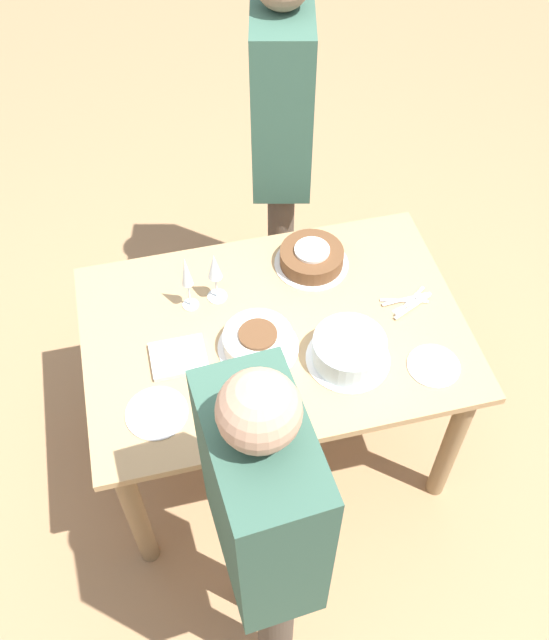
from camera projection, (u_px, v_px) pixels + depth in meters
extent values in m
plane|color=#A87F56|center=(274.00, 438.00, 3.04)|extent=(12.00, 12.00, 0.00)
cube|color=tan|center=(274.00, 332.00, 2.46)|extent=(1.31, 0.90, 0.03)
cylinder|color=#8E724D|center=(385.00, 294.00, 3.07)|extent=(0.07, 0.07, 0.73)
cylinder|color=#8E724D|center=(115.00, 345.00, 2.90)|extent=(0.07, 0.07, 0.73)
cylinder|color=#8E724D|center=(452.00, 444.00, 2.61)|extent=(0.07, 0.07, 0.73)
cylinder|color=#8E724D|center=(136.00, 514.00, 2.44)|extent=(0.07, 0.07, 0.73)
cylinder|color=white|center=(258.00, 347.00, 2.40)|extent=(0.27, 0.27, 0.01)
cylinder|color=white|center=(258.00, 341.00, 2.37)|extent=(0.23, 0.23, 0.06)
cylinder|color=brown|center=(258.00, 334.00, 2.34)|extent=(0.13, 0.13, 0.01)
cylinder|color=white|center=(311.00, 263.00, 2.64)|extent=(0.27, 0.27, 0.01)
cylinder|color=brown|center=(312.00, 257.00, 2.61)|extent=(0.23, 0.23, 0.06)
cylinder|color=white|center=(312.00, 250.00, 2.58)|extent=(0.13, 0.13, 0.01)
cylinder|color=white|center=(348.00, 358.00, 2.37)|extent=(0.28, 0.28, 0.01)
cylinder|color=silver|center=(349.00, 350.00, 2.33)|extent=(0.24, 0.24, 0.09)
cylinder|color=silver|center=(217.00, 296.00, 2.54)|extent=(0.07, 0.07, 0.00)
cylinder|color=silver|center=(216.00, 286.00, 2.49)|extent=(0.01, 0.01, 0.10)
cone|color=silver|center=(214.00, 266.00, 2.41)|extent=(0.05, 0.05, 0.11)
cylinder|color=silver|center=(191.00, 305.00, 2.51)|extent=(0.06, 0.06, 0.00)
cylinder|color=silver|center=(189.00, 294.00, 2.47)|extent=(0.01, 0.01, 0.11)
cone|color=silver|center=(186.00, 271.00, 2.38)|extent=(0.04, 0.04, 0.13)
cylinder|color=silver|center=(434.00, 366.00, 2.35)|extent=(0.18, 0.18, 0.01)
cylinder|color=silver|center=(157.00, 413.00, 2.23)|extent=(0.20, 0.20, 0.01)
cube|color=silver|center=(412.00, 302.00, 2.52)|extent=(0.17, 0.06, 0.00)
cube|color=silver|center=(404.00, 301.00, 2.52)|extent=(0.17, 0.06, 0.00)
cube|color=silver|center=(404.00, 299.00, 2.52)|extent=(0.17, 0.02, 0.00)
cube|color=silver|center=(412.00, 307.00, 2.50)|extent=(0.16, 0.08, 0.00)
cube|color=silver|center=(410.00, 302.00, 2.51)|extent=(0.15, 0.11, 0.00)
cube|color=silver|center=(178.00, 357.00, 2.36)|extent=(0.18, 0.15, 0.02)
cylinder|color=#4C4238|center=(280.00, 225.00, 3.28)|extent=(0.11, 0.11, 0.81)
cylinder|color=#4C4238|center=(281.00, 259.00, 3.14)|extent=(0.11, 0.11, 0.81)
cube|color=#335647|center=(282.00, 98.00, 2.63)|extent=(0.31, 0.44, 0.68)
cylinder|color=#4C4238|center=(275.00, 629.00, 2.19)|extent=(0.11, 0.11, 0.76)
cylinder|color=#4C4238|center=(255.00, 561.00, 2.32)|extent=(0.11, 0.11, 0.76)
cube|color=#335647|center=(262.00, 500.00, 1.71)|extent=(0.25, 0.41, 0.64)
sphere|color=tan|center=(259.00, 411.00, 1.40)|extent=(0.18, 0.18, 0.18)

